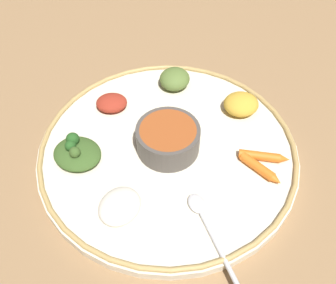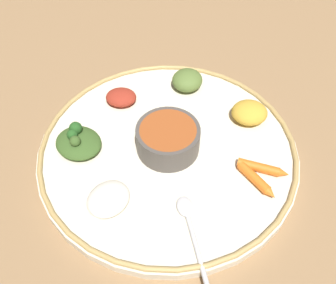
{
  "view_description": "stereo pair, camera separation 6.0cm",
  "coord_description": "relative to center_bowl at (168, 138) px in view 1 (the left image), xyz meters",
  "views": [
    {
      "loc": [
        0.08,
        0.38,
        0.49
      ],
      "look_at": [
        0.0,
        0.0,
        0.03
      ],
      "focal_mm": 40.32,
      "sensor_mm": 36.0,
      "label": 1
    },
    {
      "loc": [
        0.02,
        0.39,
        0.49
      ],
      "look_at": [
        0.0,
        0.0,
        0.03
      ],
      "focal_mm": 40.32,
      "sensor_mm": 36.0,
      "label": 2
    }
  ],
  "objects": [
    {
      "name": "carrot_near_spoon",
      "position": [
        -0.13,
        0.08,
        -0.02
      ],
      "size": [
        0.05,
        0.07,
        0.02
      ],
      "color": "orange",
      "rests_on": "platter"
    },
    {
      "name": "greens_pile",
      "position": [
        0.14,
        -0.01,
        -0.01
      ],
      "size": [
        0.1,
        0.1,
        0.04
      ],
      "color": "#385623",
      "rests_on": "platter"
    },
    {
      "name": "mound_lentil_yellow",
      "position": [
        -0.14,
        -0.06,
        -0.01
      ],
      "size": [
        0.06,
        0.06,
        0.03
      ],
      "primitive_type": "ellipsoid",
      "rotation": [
        0.0,
        0.0,
        3.15
      ],
      "color": "gold",
      "rests_on": "platter"
    },
    {
      "name": "ground_plane",
      "position": [
        0.0,
        0.0,
        -0.04
      ],
      "size": [
        2.4,
        2.4,
        0.0
      ],
      "primitive_type": "plane",
      "color": "olive"
    },
    {
      "name": "platter",
      "position": [
        0.0,
        0.0,
        -0.03
      ],
      "size": [
        0.42,
        0.42,
        0.02
      ],
      "primitive_type": "cylinder",
      "color": "beige",
      "rests_on": "ground_plane"
    },
    {
      "name": "mound_beet",
      "position": [
        0.08,
        -0.11,
        -0.01
      ],
      "size": [
        0.06,
        0.05,
        0.02
      ],
      "primitive_type": "ellipsoid",
      "rotation": [
        0.0,
        0.0,
        6.13
      ],
      "color": "maroon",
      "rests_on": "platter"
    },
    {
      "name": "mound_collards",
      "position": [
        -0.04,
        -0.15,
        -0.01
      ],
      "size": [
        0.08,
        0.08,
        0.03
      ],
      "primitive_type": "ellipsoid",
      "rotation": [
        0.0,
        0.0,
        5.64
      ],
      "color": "#567033",
      "rests_on": "platter"
    },
    {
      "name": "spoon",
      "position": [
        -0.02,
        0.16,
        -0.02
      ],
      "size": [
        0.04,
        0.18,
        0.01
      ],
      "color": "silver",
      "rests_on": "platter"
    },
    {
      "name": "mound_rice_white",
      "position": [
        0.09,
        0.1,
        -0.01
      ],
      "size": [
        0.09,
        0.09,
        0.02
      ],
      "primitive_type": "ellipsoid",
      "rotation": [
        0.0,
        0.0,
        0.83
      ],
      "color": "silver",
      "rests_on": "platter"
    },
    {
      "name": "platter_rim",
      "position": [
        0.0,
        0.0,
        -0.02
      ],
      "size": [
        0.42,
        0.42,
        0.01
      ],
      "primitive_type": "torus",
      "color": "tan",
      "rests_on": "platter"
    },
    {
      "name": "carrot_outer",
      "position": [
        -0.14,
        0.05,
        -0.02
      ],
      "size": [
        0.08,
        0.04,
        0.01
      ],
      "color": "orange",
      "rests_on": "platter"
    },
    {
      "name": "center_bowl",
      "position": [
        0.0,
        0.0,
        0.0
      ],
      "size": [
        0.1,
        0.1,
        0.04
      ],
      "color": "#4C4742",
      "rests_on": "platter"
    }
  ]
}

